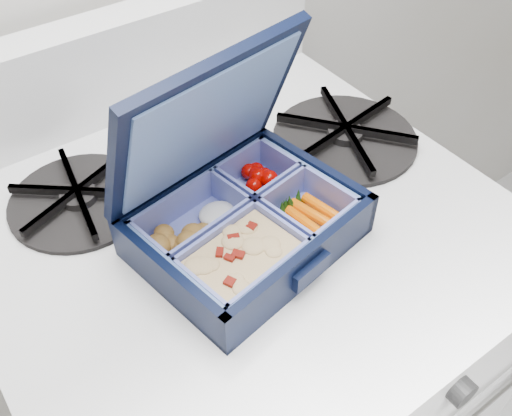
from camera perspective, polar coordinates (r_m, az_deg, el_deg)
stove at (r=0.96m, az=-1.60°, el=-17.83°), size 0.55×0.55×0.82m
bento_box at (r=0.58m, az=-0.95°, el=-1.77°), size 0.24×0.20×0.05m
burner_grate at (r=0.72m, az=8.94°, el=7.55°), size 0.20×0.20×0.03m
burner_grate_rear at (r=0.66m, az=-17.31°, el=1.12°), size 0.20×0.20×0.02m
fork at (r=0.67m, az=-4.95°, el=3.36°), size 0.16×0.11×0.01m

